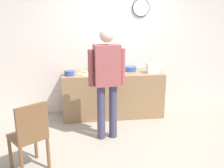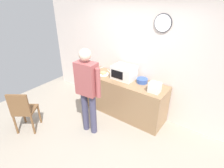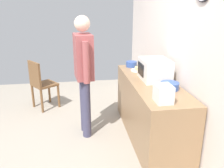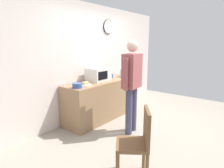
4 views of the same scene
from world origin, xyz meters
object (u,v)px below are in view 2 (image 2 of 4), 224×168
Objects in this scene: sandwich_plate at (103,74)px; fork_utensil at (109,71)px; salad_bowl at (142,81)px; person_standing at (87,87)px; spoon_utensil at (102,67)px; wooden_chair at (23,110)px; cereal_bowl at (93,71)px; microwave at (124,72)px; toaster at (155,88)px.

sandwich_plate reaches higher than fork_utensil.
salad_bowl is 1.24m from person_standing.
spoon_utensil is at bearing 172.55° from salad_bowl.
person_standing reaches higher than wooden_chair.
salad_bowl is 0.25× the size of wooden_chair.
cereal_bowl is 1.12× the size of fork_utensil.
cereal_bowl is at bearing -169.29° from sandwich_plate.
wooden_chair is (-0.70, -1.95, -0.37)m from fork_utensil.
sandwich_plate is 1.45× the size of spoon_utensil.
person_standing is (-0.17, -1.01, 0.02)m from microwave.
spoon_utensil is 1.40m from person_standing.
person_standing is at bearing -62.54° from spoon_utensil.
toaster reaches higher than cereal_bowl.
toaster is 1.29× the size of spoon_utensil.
wooden_chair is at bearing -141.73° from toaster.
salad_bowl is at bearing 8.22° from microwave.
cereal_bowl is 1.05m from person_standing.
wooden_chair is (-0.46, -1.64, -0.41)m from cereal_bowl.
person_standing is at bearing -99.67° from microwave.
sandwich_plate is 1.12× the size of toaster.
wooden_chair is (-0.74, -1.69, -0.38)m from sandwich_plate.
sandwich_plate is 0.14× the size of person_standing.
wooden_chair is (-1.24, -1.80, -0.51)m from microwave.
spoon_utensil is 0.18× the size of wooden_chair.
microwave is at bearing -15.51° from spoon_utensil.
salad_bowl is 1.09× the size of toaster.
microwave is 2.62× the size of cereal_bowl.
toaster is at bearing -11.54° from microwave.
person_standing is (0.37, -1.16, 0.16)m from fork_utensil.
salad_bowl is at bearing 47.99° from wooden_chair.
person_standing is 1.43m from wooden_chair.
microwave is 2.03× the size of sandwich_plate.
microwave is 2.94× the size of fork_utensil.
cereal_bowl is at bearing 179.65° from toaster.
microwave is 2.27× the size of toaster.
fork_utensil is at bearing 107.64° from person_standing.
wooden_chair is at bearing -109.83° from fork_utensil.
person_standing reaches higher than toaster.
microwave is 0.28× the size of person_standing.
salad_bowl is 1.23m from cereal_bowl.
toaster is at bearing -13.53° from spoon_utensil.
wooden_chair is (-1.67, -1.86, -0.41)m from salad_bowl.
toaster is 1.29× the size of fork_utensil.
salad_bowl and cereal_bowl have the same top height.
person_standing reaches higher than fork_utensil.
sandwich_plate is 0.28m from cereal_bowl.
cereal_bowl is at bearing -85.21° from spoon_utensil.
toaster is 1.40m from fork_utensil.
toaster reaches higher than salad_bowl.
fork_utensil is (0.24, 0.31, -0.04)m from cereal_bowl.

